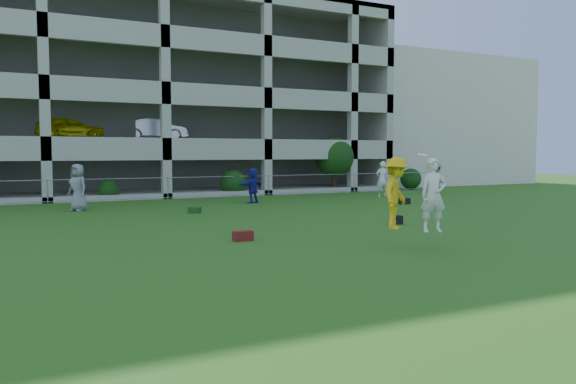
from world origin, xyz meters
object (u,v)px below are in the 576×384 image
parking_garage (133,100)px  bystander_e (382,179)px  stucco_building (404,124)px  bystander_f (437,178)px  bystander_d (253,186)px  frisbee_contest (406,194)px  crate_d (396,220)px  bystander_c (78,187)px

parking_garage → bystander_e: bearing=-49.0°
bystander_e → parking_garage: (-11.15, 12.82, 5.01)m
stucco_building → bystander_f: (-6.80, -11.90, -4.06)m
stucco_building → bystander_f: 14.29m
bystander_d → frisbee_contest: size_ratio=0.85×
parking_garage → bystander_d: bearing=-76.4°
crate_d → parking_garage: size_ratio=0.01×
bystander_e → crate_d: size_ratio=5.75×
crate_d → parking_garage: (-4.42, 22.90, 5.86)m
frisbee_contest → bystander_e: bearing=55.9°
bystander_c → bystander_f: 21.32m
stucco_building → crate_d: bearing=-128.7°
bystander_f → stucco_building: bearing=-136.1°
stucco_building → crate_d: size_ratio=45.71×
bystander_d → parking_garage: size_ratio=0.06×
bystander_e → frisbee_contest: bearing=64.1°
stucco_building → bystander_e: stucco_building is taller
bystander_e → bystander_f: 5.20m
stucco_building → bystander_e: (-11.86, -13.12, -3.99)m
bystander_f → frisbee_contest: frisbee_contest is taller
bystander_c → bystander_d: size_ratio=1.16×
crate_d → bystander_f: bearing=43.8°
bystander_f → frisbee_contest: (-14.74, -15.55, 0.50)m
bystander_d → bystander_e: (8.00, 0.23, 0.14)m
crate_d → bystander_d: bearing=97.4°
bystander_c → crate_d: 13.60m
bystander_c → bystander_d: bystander_c is taller
stucco_building → frisbee_contest: bearing=-128.1°
bystander_f → frisbee_contest: bearing=30.2°
crate_d → bystander_e: bearing=56.3°
bystander_d → bystander_f: bystander_f is taller
bystander_e → crate_d: 12.15m
crate_d → parking_garage: 24.05m
bystander_f → crate_d: size_ratio=5.39×
bystander_e → parking_garage: size_ratio=0.07×
bystander_e → bystander_d: bearing=9.8°
stucco_building → bystander_f: bearing=-119.7°
bystander_c → frisbee_contest: frisbee_contest is taller
bystander_d → crate_d: size_ratio=4.97×
bystander_c → bystander_d: bearing=56.6°
bystander_c → crate_d: size_ratio=5.77×
bystander_f → crate_d: bystander_f is taller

